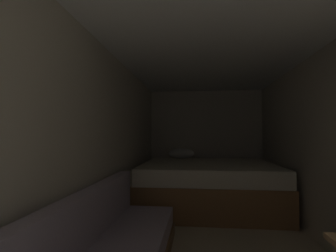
% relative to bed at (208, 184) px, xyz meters
% --- Properties ---
extents(wall_back, '(2.35, 0.05, 2.08)m').
position_rel_bed_xyz_m(wall_back, '(0.01, 1.03, 0.68)').
color(wall_back, beige).
rests_on(wall_back, ground).
extents(wall_left, '(0.05, 5.48, 2.08)m').
position_rel_bed_xyz_m(wall_left, '(-1.14, -1.74, 0.68)').
color(wall_left, beige).
rests_on(wall_left, ground).
extents(ceiling_slab, '(2.35, 5.48, 0.05)m').
position_rel_bed_xyz_m(ceiling_slab, '(0.01, -1.74, 1.75)').
color(ceiling_slab, white).
rests_on(ceiling_slab, wall_left).
extents(bed, '(2.13, 1.92, 0.91)m').
position_rel_bed_xyz_m(bed, '(0.00, 0.00, 0.00)').
color(bed, olive).
rests_on(bed, ground).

